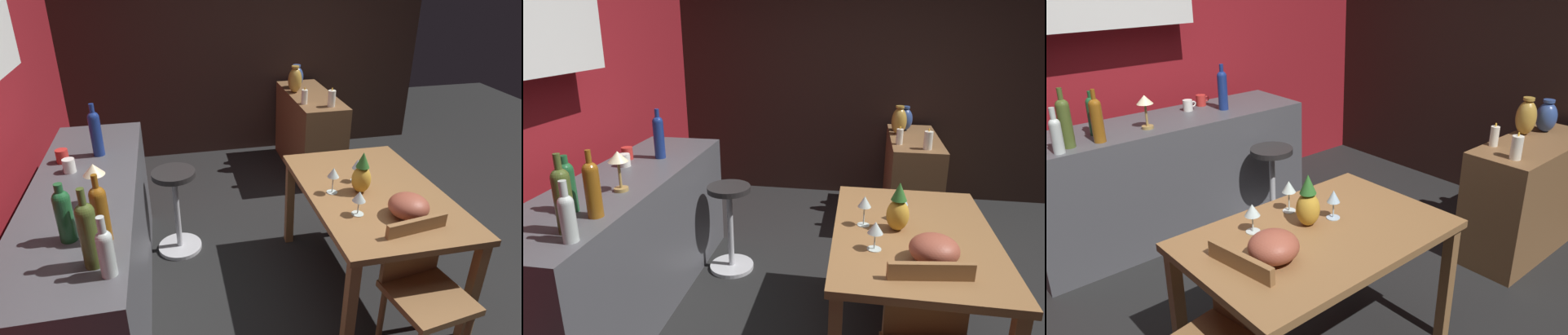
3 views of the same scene
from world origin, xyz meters
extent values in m
plane|color=black|center=(0.00, 0.00, 0.00)|extent=(9.00, 9.00, 0.00)
cube|color=#33231E|center=(2.55, 0.30, 1.30)|extent=(0.10, 4.40, 2.60)
cube|color=olive|center=(-0.02, -0.24, 0.72)|extent=(1.30, 0.85, 0.04)
cube|color=olive|center=(-0.62, 0.14, 0.35)|extent=(0.06, 0.06, 0.70)
cube|color=olive|center=(0.58, 0.14, 0.35)|extent=(0.06, 0.06, 0.70)
cube|color=olive|center=(-0.62, -0.61, 0.35)|extent=(0.06, 0.06, 0.70)
cube|color=olive|center=(0.58, -0.61, 0.35)|extent=(0.06, 0.06, 0.70)
cube|color=#4C4C51|center=(0.10, 1.53, 0.45)|extent=(2.10, 0.60, 0.90)
cube|color=brown|center=(1.85, -0.42, 0.41)|extent=(1.10, 0.44, 0.82)
cube|color=olive|center=(-0.68, -0.29, 0.43)|extent=(0.46, 0.46, 0.04)
cube|color=olive|center=(-0.50, -0.26, 0.63)|extent=(0.09, 0.38, 0.39)
cylinder|color=olive|center=(-0.50, -0.42, 0.21)|extent=(0.04, 0.04, 0.41)
cylinder|color=olive|center=(-0.55, -0.10, 0.21)|extent=(0.04, 0.04, 0.41)
cylinder|color=#262323|center=(0.66, 1.01, 0.66)|extent=(0.32, 0.32, 0.04)
cylinder|color=silver|center=(0.66, 1.01, 0.33)|extent=(0.04, 0.04, 0.64)
cylinder|color=silver|center=(0.66, 1.01, 0.01)|extent=(0.34, 0.34, 0.03)
cylinder|color=silver|center=(0.01, 0.03, 0.74)|extent=(0.07, 0.07, 0.00)
cylinder|color=silver|center=(0.01, 0.03, 0.80)|extent=(0.01, 0.01, 0.11)
cone|color=silver|center=(0.01, 0.03, 0.88)|extent=(0.07, 0.07, 0.06)
cylinder|color=silver|center=(-0.26, -0.02, 0.74)|extent=(0.07, 0.07, 0.00)
cylinder|color=silver|center=(-0.26, -0.02, 0.79)|extent=(0.01, 0.01, 0.08)
cone|color=silver|center=(-0.26, -0.02, 0.86)|extent=(0.08, 0.08, 0.06)
cylinder|color=silver|center=(0.13, -0.18, 0.74)|extent=(0.07, 0.07, 0.00)
cylinder|color=silver|center=(0.13, -0.18, 0.79)|extent=(0.01, 0.01, 0.09)
cone|color=silver|center=(0.13, -0.18, 0.86)|extent=(0.07, 0.07, 0.06)
ellipsoid|color=gold|center=(-0.01, -0.15, 0.83)|extent=(0.12, 0.12, 0.17)
cone|color=#2D6B28|center=(-0.01, -0.15, 0.96)|extent=(0.08, 0.08, 0.10)
ellipsoid|color=#9E4C38|center=(-0.35, -0.29, 0.81)|extent=(0.23, 0.23, 0.14)
cylinder|color=#475623|center=(-0.64, 1.37, 1.03)|extent=(0.08, 0.08, 0.27)
sphere|color=#475623|center=(-0.64, 1.37, 1.17)|extent=(0.08, 0.08, 0.08)
cylinder|color=#475623|center=(-0.64, 1.37, 1.23)|extent=(0.03, 0.03, 0.08)
cylinder|color=#1E592D|center=(-0.42, 1.51, 1.01)|extent=(0.08, 0.08, 0.22)
sphere|color=#1E592D|center=(-0.42, 1.51, 1.12)|extent=(0.08, 0.08, 0.08)
cylinder|color=#1E592D|center=(-0.42, 1.51, 1.17)|extent=(0.04, 0.04, 0.05)
cylinder|color=silver|center=(-0.72, 1.30, 0.99)|extent=(0.07, 0.07, 0.18)
sphere|color=silver|center=(-0.72, 1.30, 1.08)|extent=(0.07, 0.07, 0.07)
cylinder|color=silver|center=(-0.72, 1.30, 1.14)|extent=(0.03, 0.03, 0.08)
cylinder|color=navy|center=(0.56, 1.48, 1.03)|extent=(0.07, 0.07, 0.26)
sphere|color=navy|center=(0.56, 1.48, 1.16)|extent=(0.07, 0.07, 0.07)
cylinder|color=navy|center=(0.56, 1.48, 1.22)|extent=(0.03, 0.03, 0.07)
cylinder|color=#8C5114|center=(-0.46, 1.35, 1.02)|extent=(0.08, 0.08, 0.24)
sphere|color=#8C5114|center=(-0.46, 1.35, 1.14)|extent=(0.08, 0.08, 0.08)
cylinder|color=#8C5114|center=(-0.46, 1.35, 1.20)|extent=(0.03, 0.03, 0.08)
cylinder|color=white|center=(0.33, 1.62, 0.94)|extent=(0.07, 0.07, 0.09)
torus|color=white|center=(0.38, 1.62, 0.95)|extent=(0.05, 0.01, 0.05)
cylinder|color=red|center=(0.49, 1.69, 0.94)|extent=(0.08, 0.08, 0.09)
torus|color=red|center=(0.54, 1.69, 0.95)|extent=(0.05, 0.01, 0.05)
cylinder|color=#A58447|center=(-0.11, 1.41, 0.91)|extent=(0.08, 0.08, 0.02)
cylinder|color=#A58447|center=(-0.11, 1.41, 1.00)|extent=(0.02, 0.02, 0.15)
cone|color=beige|center=(-0.11, 1.41, 1.11)|extent=(0.11, 0.11, 0.06)
cylinder|color=white|center=(1.43, -0.48, 0.90)|extent=(0.07, 0.07, 0.15)
ellipsoid|color=yellow|center=(1.43, -0.48, 0.98)|extent=(0.01, 0.01, 0.03)
cylinder|color=white|center=(1.56, -0.26, 0.89)|extent=(0.06, 0.06, 0.14)
ellipsoid|color=yellow|center=(1.56, -0.26, 0.97)|extent=(0.01, 0.01, 0.03)
ellipsoid|color=#334C8C|center=(2.13, -0.35, 0.93)|extent=(0.15, 0.15, 0.22)
cylinder|color=#334C8C|center=(2.13, -0.35, 1.05)|extent=(0.08, 0.08, 0.02)
ellipsoid|color=#B78C38|center=(1.95, -0.28, 0.95)|extent=(0.14, 0.14, 0.25)
cylinder|color=#B78C38|center=(1.95, -0.28, 1.08)|extent=(0.08, 0.08, 0.02)
camera|label=1|loc=(-2.30, 1.00, 2.12)|focal=30.60mm
camera|label=2|loc=(-2.30, 0.08, 1.80)|focal=30.68mm
camera|label=3|loc=(-1.54, -1.84, 1.97)|focal=35.20mm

